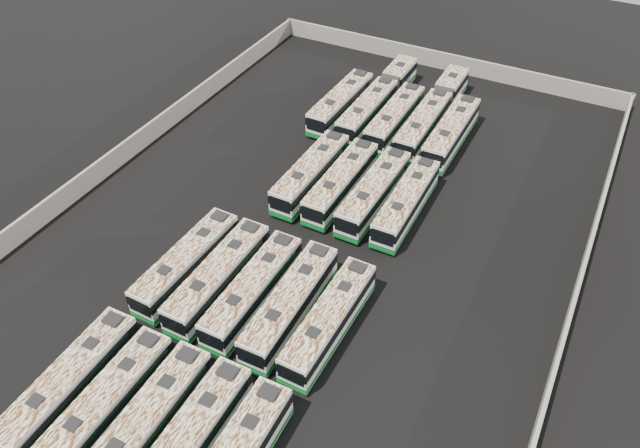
{
  "coord_description": "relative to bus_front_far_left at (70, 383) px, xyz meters",
  "views": [
    {
      "loc": [
        19.8,
        -35.54,
        37.53
      ],
      "look_at": [
        0.88,
        0.79,
        1.6
      ],
      "focal_mm": 35.0,
      "sensor_mm": 36.0,
      "label": 1
    }
  ],
  "objects": [
    {
      "name": "bus_back_center",
      "position": [
        6.6,
        41.49,
        -0.01
      ],
      "size": [
        2.48,
        11.56,
        3.26
      ],
      "rotation": [
        0.0,
        0.0,
        -0.0
      ],
      "color": "silver",
      "rests_on": "ground"
    },
    {
      "name": "bus_midfront_far_right",
      "position": [
        13.09,
        12.98,
        -0.03
      ],
      "size": [
        2.55,
        11.45,
        3.22
      ],
      "rotation": [
        0.0,
        0.0,
        -0.01
      ],
      "color": "silver",
      "rests_on": "ground"
    },
    {
      "name": "bus_midback_left",
      "position": [
        3.27,
        28.46,
        0.01
      ],
      "size": [
        2.57,
        11.72,
        3.3
      ],
      "rotation": [
        0.0,
        0.0,
        -0.01
      ],
      "color": "silver",
      "rests_on": "ground"
    },
    {
      "name": "bus_back_left",
      "position": [
        3.33,
        44.6,
        -0.03
      ],
      "size": [
        2.51,
        17.73,
        3.21
      ],
      "rotation": [
        0.0,
        0.0,
        -0.01
      ],
      "color": "silver",
      "rests_on": "ground"
    },
    {
      "name": "bus_midback_center",
      "position": [
        6.47,
        28.54,
        -0.0
      ],
      "size": [
        2.52,
        11.6,
        3.26
      ],
      "rotation": [
        0.0,
        0.0,
        -0.01
      ],
      "color": "silver",
      "rests_on": "ground"
    },
    {
      "name": "bus_front_center",
      "position": [
        6.59,
        -0.1,
        0.01
      ],
      "size": [
        2.71,
        11.74,
        3.29
      ],
      "rotation": [
        0.0,
        0.0,
        0.02
      ],
      "color": "silver",
      "rests_on": "ground"
    },
    {
      "name": "bus_midfront_left",
      "position": [
        3.27,
        12.9,
        0.02
      ],
      "size": [
        2.48,
        11.73,
        3.3
      ],
      "rotation": [
        0.0,
        0.0,
        -0.0
      ],
      "color": "silver",
      "rests_on": "ground"
    },
    {
      "name": "bus_front_right",
      "position": [
        9.75,
        0.0,
        0.02
      ],
      "size": [
        2.68,
        11.8,
        3.31
      ],
      "rotation": [
        0.0,
        0.0,
        0.02
      ],
      "color": "silver",
      "rests_on": "ground"
    },
    {
      "name": "bus_midback_far_right",
      "position": [
        13.03,
        28.61,
        -0.03
      ],
      "size": [
        2.55,
        11.43,
        3.21
      ],
      "rotation": [
        0.0,
        0.0,
        0.01
      ],
      "color": "silver",
      "rests_on": "ground"
    },
    {
      "name": "bus_midfront_center",
      "position": [
        6.45,
        12.93,
        -0.01
      ],
      "size": [
        2.48,
        11.54,
        3.25
      ],
      "rotation": [
        0.0,
        0.0,
        0.0
      ],
      "color": "silver",
      "rests_on": "ground"
    },
    {
      "name": "bus_midback_right",
      "position": [
        9.86,
        28.54,
        0.01
      ],
      "size": [
        2.67,
        11.72,
        3.29
      ],
      "rotation": [
        0.0,
        0.0,
        -0.02
      ],
      "color": "silver",
      "rests_on": "ground"
    },
    {
      "name": "perimeter_wall",
      "position": [
        6.55,
        21.59,
        -0.57
      ],
      "size": [
        45.2,
        73.2,
        2.2
      ],
      "color": "slate",
      "rests_on": "ground"
    },
    {
      "name": "bus_midfront_right",
      "position": [
        9.75,
        13.04,
        0.02
      ],
      "size": [
        2.72,
        11.78,
        3.31
      ],
      "rotation": [
        0.0,
        0.0,
        0.02
      ],
      "color": "silver",
      "rests_on": "ground"
    },
    {
      "name": "bus_front_far_left",
      "position": [
        0.0,
        0.0,
        0.0
      ],
      "size": [
        2.69,
        11.67,
        3.27
      ],
      "rotation": [
        0.0,
        0.0,
        0.02
      ],
      "color": "silver",
      "rests_on": "ground"
    },
    {
      "name": "bus_back_far_right",
      "position": [
        12.97,
        41.48,
        0.04
      ],
      "size": [
        2.54,
        11.89,
        3.35
      ],
      "rotation": [
        0.0,
        0.0,
        -0.0
      ],
      "color": "silver",
      "rests_on": "ground"
    },
    {
      "name": "bus_midfront_far_left",
      "position": [
        0.05,
        13.03,
        -0.02
      ],
      "size": [
        2.7,
        11.53,
        3.23
      ],
      "rotation": [
        0.0,
        0.0,
        -0.02
      ],
      "color": "silver",
      "rests_on": "ground"
    },
    {
      "name": "bus_back_right",
      "position": [
        9.8,
        44.66,
        -0.0
      ],
      "size": [
        2.55,
        18.08,
        3.28
      ],
      "rotation": [
        0.0,
        0.0,
        0.01
      ],
      "color": "silver",
      "rests_on": "ground"
    },
    {
      "name": "bus_back_far_left",
      "position": [
        0.03,
        41.6,
        0.01
      ],
      "size": [
        2.74,
        11.73,
        3.29
      ],
      "rotation": [
        0.0,
        0.0,
        -0.02
      ],
      "color": "silver",
      "rests_on": "ground"
    },
    {
      "name": "bus_front_left",
      "position": [
        3.3,
        -0.16,
        -0.02
      ],
      "size": [
        2.51,
        11.49,
        3.23
      ],
      "rotation": [
        0.0,
        0.0,
        0.01
      ],
      "color": "silver",
      "rests_on": "ground"
    },
    {
      "name": "ground",
      "position": [
        6.55,
        21.59,
        -1.67
      ],
      "size": [
        140.0,
        140.0,
        0.0
      ],
      "primitive_type": "plane",
      "color": "black",
      "rests_on": "ground"
    }
  ]
}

